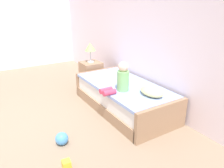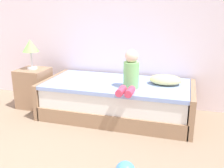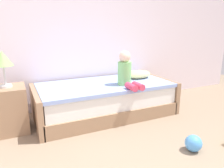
# 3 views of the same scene
# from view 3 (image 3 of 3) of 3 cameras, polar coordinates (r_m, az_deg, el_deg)

# --- Properties ---
(wall_rear) EXTENTS (7.20, 0.10, 2.90)m
(wall_rear) POSITION_cam_3_polar(r_m,az_deg,el_deg) (3.61, -10.75, 16.59)
(wall_rear) COLOR white
(wall_rear) RESTS_ON ground
(bed) EXTENTS (2.11, 1.00, 0.50)m
(bed) POSITION_cam_3_polar(r_m,az_deg,el_deg) (3.32, -1.84, -4.09)
(bed) COLOR #997556
(bed) RESTS_ON ground
(nightstand) EXTENTS (0.44, 0.44, 0.60)m
(nightstand) POSITION_cam_3_polar(r_m,az_deg,el_deg) (3.07, -25.85, -6.17)
(nightstand) COLOR #997556
(nightstand) RESTS_ON ground
(table_lamp) EXTENTS (0.24, 0.24, 0.45)m
(table_lamp) POSITION_cam_3_polar(r_m,az_deg,el_deg) (2.92, -27.24, 5.63)
(table_lamp) COLOR silver
(table_lamp) RESTS_ON nightstand
(child_figure) EXTENTS (0.20, 0.51, 0.50)m
(child_figure) POSITION_cam_3_polar(r_m,az_deg,el_deg) (3.10, 3.80, 3.33)
(child_figure) COLOR #7FC672
(child_figure) RESTS_ON bed
(pillow) EXTENTS (0.44, 0.30, 0.13)m
(pillow) POSITION_cam_3_polar(r_m,az_deg,el_deg) (3.62, 7.03, 2.61)
(pillow) COLOR #F2E58C
(pillow) RESTS_ON bed
(toy_ball) EXTENTS (0.18, 0.18, 0.18)m
(toy_ball) POSITION_cam_3_polar(r_m,az_deg,el_deg) (2.58, 20.96, -14.59)
(toy_ball) COLOR #4C99E5
(toy_ball) RESTS_ON ground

